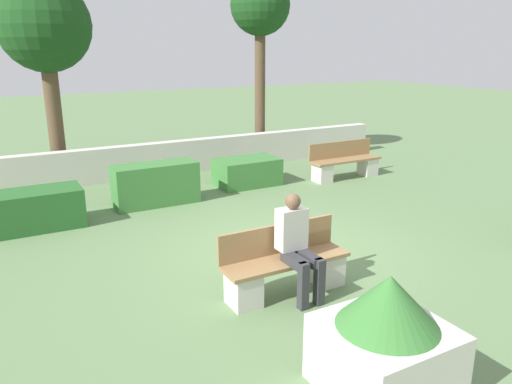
% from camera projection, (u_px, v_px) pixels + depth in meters
% --- Properties ---
extents(ground_plane, '(60.00, 60.00, 0.00)m').
position_uv_depth(ground_plane, '(282.00, 253.00, 7.79)').
color(ground_plane, '#607F51').
extents(perimeter_wall, '(12.78, 0.30, 0.83)m').
position_uv_depth(perimeter_wall, '(163.00, 159.00, 12.41)').
color(perimeter_wall, beige).
rests_on(perimeter_wall, ground_plane).
extents(bench_front, '(1.72, 0.48, 0.88)m').
position_uv_depth(bench_front, '(285.00, 268.00, 6.48)').
color(bench_front, '#937047').
rests_on(bench_front, ground_plane).
extents(bench_left_side, '(1.86, 0.49, 0.88)m').
position_uv_depth(bench_left_side, '(345.00, 164.00, 12.17)').
color(bench_left_side, '#937047').
rests_on(bench_left_side, ground_plane).
extents(person_seated_man, '(0.38, 0.63, 1.35)m').
position_uv_depth(person_seated_man, '(297.00, 242.00, 6.28)').
color(person_seated_man, '#333338').
rests_on(person_seated_man, ground_plane).
extents(hedge_block_near_left, '(1.73, 0.79, 0.69)m').
position_uv_depth(hedge_block_near_left, '(31.00, 210.00, 8.75)').
color(hedge_block_near_left, '#286028').
rests_on(hedge_block_near_left, ground_plane).
extents(hedge_block_mid_left, '(1.69, 0.62, 0.84)m').
position_uv_depth(hedge_block_mid_left, '(156.00, 184.00, 10.11)').
color(hedge_block_mid_left, '#3D7A38').
rests_on(hedge_block_mid_left, ground_plane).
extents(hedge_block_mid_right, '(1.43, 0.90, 0.62)m').
position_uv_depth(hedge_block_mid_right, '(247.00, 172.00, 11.56)').
color(hedge_block_mid_right, '#3D7A38').
rests_on(hedge_block_mid_right, ground_plane).
extents(planter_corner_left, '(1.08, 1.08, 1.18)m').
position_uv_depth(planter_corner_left, '(386.00, 338.00, 4.55)').
color(planter_corner_left, beige).
rests_on(planter_corner_left, ground_plane).
extents(tree_leftmost, '(2.06, 2.06, 4.59)m').
position_uv_depth(tree_leftmost, '(45.00, 29.00, 11.09)').
color(tree_leftmost, brown).
rests_on(tree_leftmost, ground_plane).
extents(tree_center_left, '(1.61, 1.61, 4.97)m').
position_uv_depth(tree_center_left, '(260.00, 11.00, 13.34)').
color(tree_center_left, brown).
rests_on(tree_center_left, ground_plane).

